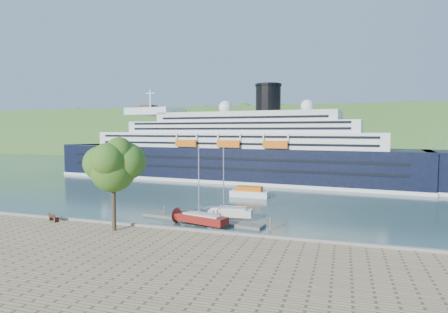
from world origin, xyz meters
TOP-DOWN VIEW (x-y plane):
  - ground at (0.00, 0.00)m, footprint 400.00×400.00m
  - far_hillside at (0.00, 145.00)m, footprint 400.00×50.00m
  - quay_coping at (0.00, -0.20)m, footprint 220.00×0.50m
  - cruise_ship at (-4.36, 52.16)m, footprint 109.95×25.01m
  - park_bench at (-10.95, -1.54)m, footprint 1.92×1.34m
  - promenade_tree at (-0.82, -2.94)m, footprint 7.27×7.27m
  - floating_pontoon at (5.86, 8.27)m, footprint 19.04×5.20m
  - sailboat_red at (7.20, 5.48)m, footprint 8.28×4.20m
  - sailboat_white_far at (9.20, 10.37)m, footprint 8.20×2.94m
  - tender_launch at (7.79, 29.43)m, footprint 7.60×2.72m

SIDE VIEW (x-z plane):
  - ground at x=0.00m, z-range 0.00..0.00m
  - floating_pontoon at x=5.86m, z-range 0.00..0.42m
  - tender_launch at x=7.79m, z-range 0.00..2.09m
  - quay_coping at x=0.00m, z-range 1.00..1.30m
  - park_bench at x=-10.95m, z-range 1.00..2.14m
  - sailboat_red at x=7.20m, z-range 0.00..10.31m
  - sailboat_white_far at x=9.20m, z-range 0.00..10.38m
  - promenade_tree at x=-0.82m, z-range 1.00..13.04m
  - far_hillside at x=0.00m, z-range 0.00..24.00m
  - cruise_ship at x=-4.36m, z-range 0.00..24.48m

